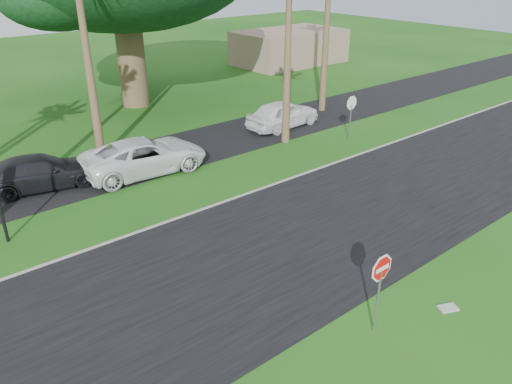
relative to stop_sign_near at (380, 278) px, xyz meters
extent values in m
plane|color=#164912|center=(-0.50, 3.00, -1.77)|extent=(120.00, 120.00, 0.00)
cube|color=black|center=(-0.50, 5.00, -1.76)|extent=(120.00, 8.00, 0.02)
cube|color=black|center=(-0.50, 15.50, -1.76)|extent=(120.00, 5.00, 0.02)
cube|color=gray|center=(-0.50, 9.05, -1.74)|extent=(120.00, 0.12, 0.06)
cylinder|color=gray|center=(0.00, 0.00, -0.77)|extent=(0.07, 0.07, 2.00)
cylinder|color=white|center=(0.00, 0.00, 0.33)|extent=(1.05, 0.02, 1.05)
cylinder|color=red|center=(0.00, 0.00, 0.33)|extent=(0.90, 0.02, 0.90)
cube|color=white|center=(0.00, 0.00, 0.33)|extent=(0.50, 0.02, 0.12)
cylinder|color=gray|center=(11.50, 11.00, -0.77)|extent=(0.07, 0.07, 2.00)
cylinder|color=white|center=(11.50, 11.00, 0.33)|extent=(1.05, 0.02, 1.05)
cylinder|color=red|center=(11.50, 11.00, 0.33)|extent=(0.90, 0.02, 0.90)
cube|color=white|center=(11.50, 11.00, 0.33)|extent=(0.50, 0.02, 0.12)
cone|color=brown|center=(-0.50, 17.00, 2.98)|extent=(0.44, 0.44, 9.50)
cone|color=brown|center=(8.50, 13.00, 2.48)|extent=(0.44, 0.44, 8.50)
cone|color=brown|center=(14.50, 16.00, 4.23)|extent=(0.44, 0.44, 12.00)
cylinder|color=brown|center=(5.50, 25.00, 1.23)|extent=(1.80, 1.80, 6.00)
cube|color=gray|center=(23.50, 29.00, -0.27)|extent=(10.00, 6.00, 3.00)
imported|color=black|center=(-3.97, 15.34, -1.03)|extent=(5.42, 3.03, 1.48)
imported|color=white|center=(0.44, 14.02, -0.96)|extent=(6.10, 3.21, 1.64)
imported|color=white|center=(10.03, 14.94, -0.96)|extent=(4.90, 2.22, 1.63)
cube|color=#A6A79E|center=(2.48, -0.77, -1.74)|extent=(0.64, 0.54, 0.06)
camera|label=1|loc=(-9.35, -6.30, 7.71)|focal=35.00mm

